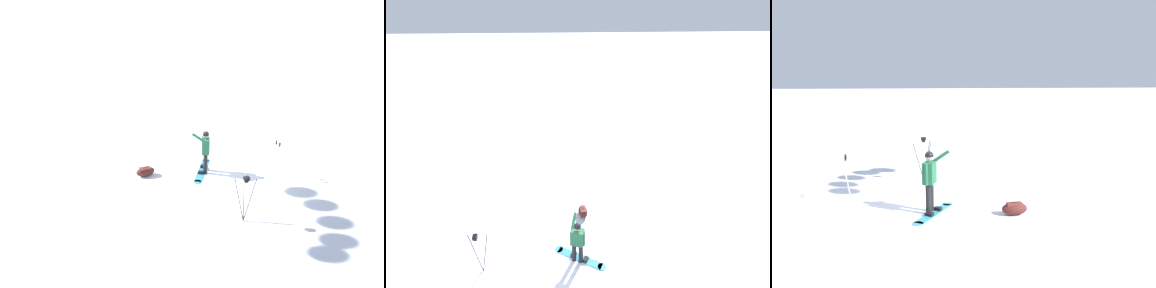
# 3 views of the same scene
# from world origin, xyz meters

# --- Properties ---
(ground_plane) EXTENTS (300.00, 300.00, 0.00)m
(ground_plane) POSITION_xyz_m (0.00, 0.00, 0.00)
(ground_plane) COLOR white
(snowboarder) EXTENTS (0.47, 0.73, 1.62)m
(snowboarder) POSITION_xyz_m (-0.69, -0.49, 0.96)
(snowboarder) COLOR black
(snowboarder) RESTS_ON ground_plane
(snowboard) EXTENTS (1.55, 1.13, 0.10)m
(snowboard) POSITION_xyz_m (-0.77, -0.57, 0.02)
(snowboard) COLOR teal
(snowboard) RESTS_ON ground_plane
(gear_bag_large) EXTENTS (0.36, 0.65, 0.32)m
(gear_bag_large) POSITION_xyz_m (-1.20, -2.55, 0.17)
(gear_bag_large) COLOR #4C1E19
(gear_bag_large) RESTS_ON ground_plane
(camera_tripod) EXTENTS (0.58, 0.59, 1.51)m
(camera_tripod) POSITION_xyz_m (2.25, -0.54, 1.06)
(camera_tripod) COLOR #262628
(camera_tripod) RESTS_ON ground_plane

